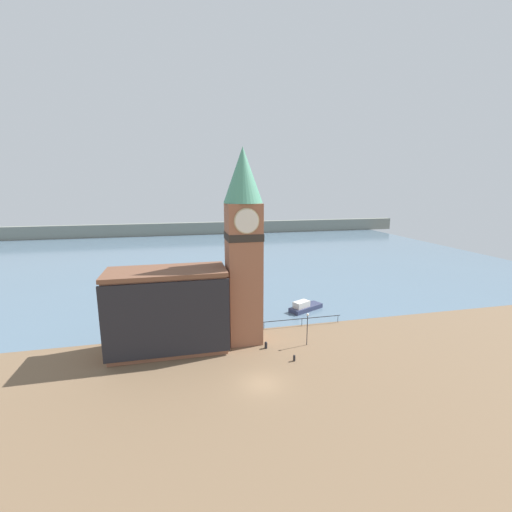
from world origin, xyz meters
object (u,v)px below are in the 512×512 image
mooring_bollard_near (294,358)px  pier_building (168,310)px  clock_tower (243,242)px  boat_near (305,307)px  mooring_bollard_far (266,345)px  lamp_post (307,323)px

mooring_bollard_near → pier_building: bearing=156.1°
clock_tower → mooring_bollard_near: 14.91m
boat_near → mooring_bollard_far: size_ratio=7.13×
boat_near → mooring_bollard_near: 16.74m
clock_tower → mooring_bollard_near: bearing=-56.1°
mooring_bollard_near → boat_near: bearing=65.0°
pier_building → mooring_bollard_far: bearing=-11.8°
mooring_bollard_near → mooring_bollard_far: size_ratio=0.87×
boat_near → lamp_post: size_ratio=1.48×
pier_building → boat_near: pier_building is taller
mooring_bollard_near → mooring_bollard_far: mooring_bollard_far is taller
mooring_bollard_near → clock_tower: bearing=123.9°
clock_tower → mooring_bollard_far: 12.97m
clock_tower → lamp_post: clock_tower is taller
mooring_bollard_far → lamp_post: bearing=-3.0°
pier_building → lamp_post: 17.21m
mooring_bollard_far → boat_near: bearing=50.4°
mooring_bollard_far → mooring_bollard_near: bearing=-57.8°
pier_building → mooring_bollard_near: size_ratio=18.59×
boat_near → mooring_bollard_near: size_ratio=8.23×
lamp_post → clock_tower: bearing=156.4°
boat_near → mooring_bollard_far: 14.80m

